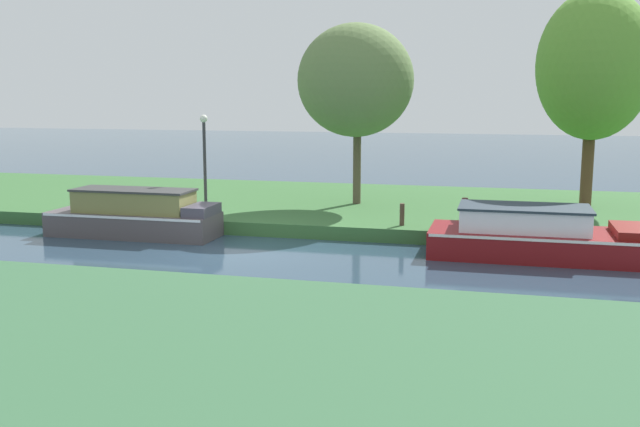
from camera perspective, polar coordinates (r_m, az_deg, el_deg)
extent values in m
plane|color=#2A4053|center=(19.38, -6.47, -2.96)|extent=(120.00, 120.00, 0.00)
cube|color=#356433|center=(25.90, -1.00, 0.67)|extent=(72.00, 10.00, 0.40)
cube|color=#34603D|center=(11.69, -22.57, -10.97)|extent=(72.00, 10.00, 0.40)
cube|color=#50484B|center=(21.93, -14.48, -0.81)|extent=(5.03, 1.56, 0.71)
cube|color=white|center=(21.87, -14.51, 0.01)|extent=(4.93, 1.59, 0.07)
cube|color=olive|center=(21.80, -14.46, 0.92)|extent=(3.45, 1.19, 0.63)
cube|color=#343434|center=(21.76, -14.50, 1.81)|extent=(3.55, 1.25, 0.06)
cube|color=#423E4B|center=(20.89, -9.31, 0.27)|extent=(0.70, 1.31, 0.29)
cube|color=maroon|center=(19.28, 16.53, -2.30)|extent=(5.28, 2.13, 0.69)
cube|color=white|center=(19.23, 16.57, -1.41)|extent=(5.17, 2.16, 0.07)
cube|color=white|center=(19.16, 15.78, -0.44)|extent=(3.17, 1.62, 0.56)
cube|color=#24303B|center=(19.11, 15.82, 0.48)|extent=(3.27, 1.70, 0.06)
cube|color=maroon|center=(19.43, 23.23, -1.25)|extent=(0.78, 1.79, 0.20)
cylinder|color=brown|center=(24.77, 2.94, 4.40)|extent=(0.27, 0.27, 3.15)
ellipsoid|color=#637D47|center=(24.30, 2.80, 10.44)|extent=(3.86, 3.51, 3.73)
cylinder|color=brown|center=(25.86, 20.36, 4.23)|extent=(0.39, 0.39, 3.32)
ellipsoid|color=#5E9634|center=(25.61, 20.79, 10.87)|extent=(3.69, 4.68, 4.86)
cylinder|color=#333338|center=(23.00, -9.05, 3.54)|extent=(0.10, 0.10, 2.85)
sphere|color=white|center=(22.90, -9.15, 7.40)|extent=(0.24, 0.24, 0.24)
cylinder|color=brown|center=(20.66, 11.32, 0.03)|extent=(0.18, 0.18, 0.86)
cylinder|color=#4A362A|center=(20.84, 6.48, -0.08)|extent=(0.14, 0.14, 0.63)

